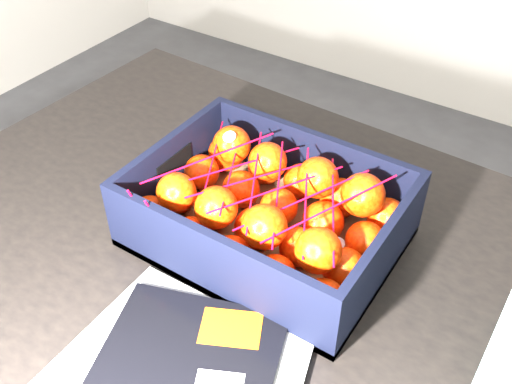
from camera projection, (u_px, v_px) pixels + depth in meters
The scene contains 4 objects.
table at pixel (271, 311), 0.89m from camera, with size 1.23×0.85×0.75m.
produce_crate at pixel (267, 220), 0.85m from camera, with size 0.36×0.27×0.11m.
clementine_heap at pixel (269, 210), 0.84m from camera, with size 0.34×0.25×0.11m.
mesh_net at pixel (257, 186), 0.80m from camera, with size 0.30×0.24×0.09m.
Camera 1 is at (0.47, -0.54, 1.36)m, focal length 41.25 mm.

